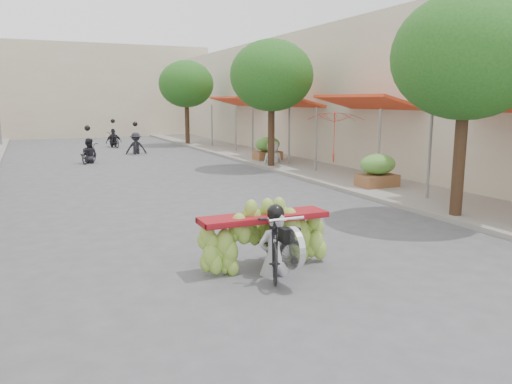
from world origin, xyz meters
name	(u,v)px	position (x,y,z in m)	size (l,w,h in m)	color
ground	(378,332)	(0.00, 0.00, 0.00)	(120.00, 120.00, 0.00)	#525257
sidewalk_right	(293,162)	(7.00, 15.00, 0.06)	(4.00, 60.00, 0.12)	gray
shophouse_row_right	(399,96)	(11.99, 14.00, 3.00)	(9.77, 40.00, 6.00)	beige
far_building	(77,91)	(0.00, 38.00, 3.50)	(20.00, 6.00, 7.00)	beige
street_tree_near	(467,57)	(5.40, 4.00, 3.78)	(3.40, 3.40, 5.25)	#3A2719
street_tree_mid	(271,76)	(5.40, 14.00, 3.78)	(3.40, 3.40, 5.25)	#3A2719
street_tree_far	(186,84)	(5.40, 26.00, 3.78)	(3.40, 3.40, 5.25)	#3A2719
produce_crate_mid	(378,168)	(6.20, 8.00, 0.71)	(1.20, 0.88, 1.16)	brown
produce_crate_far	(268,147)	(6.20, 16.00, 0.71)	(1.20, 0.88, 1.16)	brown
banana_motorbike	(270,232)	(-0.25, 2.54, 0.67)	(2.23, 1.94, 1.96)	black
market_umbrella	(336,110)	(5.80, 9.84, 2.50)	(2.35, 2.35, 1.80)	red
pedestrian	(273,141)	(5.88, 14.80, 1.09)	(0.99, 0.63, 1.93)	silver
bg_motorbike_a	(88,146)	(-1.34, 19.02, 0.76)	(1.19, 1.64, 1.95)	black
bg_motorbike_b	(136,138)	(1.39, 22.09, 0.84)	(1.16, 1.78, 1.95)	black
bg_motorbike_c	(113,134)	(0.91, 26.41, 0.79)	(1.04, 1.69, 1.95)	black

